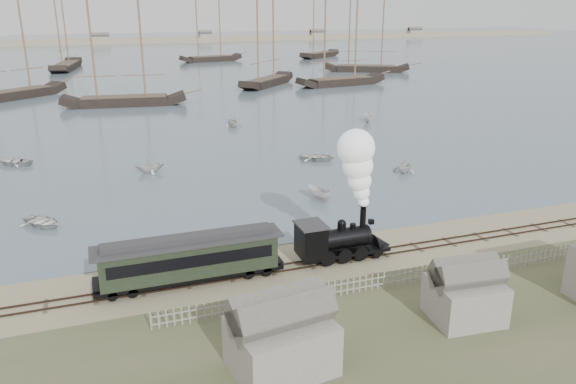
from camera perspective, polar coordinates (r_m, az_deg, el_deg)
name	(u,v)px	position (r m, az deg, el deg)	size (l,w,h in m)	color
ground	(348,246)	(44.63, 6.12, -5.51)	(600.00, 600.00, 0.00)	tan
harbor_water	(139,57)	(208.13, -14.90, 13.09)	(600.00, 336.00, 0.06)	#41515D
rail_track	(359,256)	(42.99, 7.27, -6.47)	(120.00, 1.80, 0.16)	#31221B
picket_fence_west	(303,303)	(36.57, 1.52, -11.19)	(19.00, 0.10, 1.20)	slate
picket_fence_east	(545,262)	(45.90, 24.66, -6.51)	(15.00, 0.10, 1.20)	slate
shed_left	(282,369)	(30.83, -0.66, -17.52)	(5.00, 4.00, 4.10)	slate
shed_mid	(463,318)	(36.54, 17.32, -12.16)	(4.00, 3.50, 3.60)	slate
far_spit	(123,43)	(287.69, -16.45, 14.34)	(500.00, 20.00, 1.80)	tan
locomotive	(354,204)	(41.10, 6.77, -1.17)	(7.55, 2.82, 9.41)	black
passenger_coach	(190,257)	(38.54, -9.96, -6.55)	(12.69, 2.45, 3.08)	black
beached_dinghy	(346,240)	(44.67, 5.92, -4.87)	(4.20, 3.00, 0.87)	silver
rowboat_0	(42,222)	(52.36, -23.69, -2.78)	(3.82, 2.73, 0.79)	silver
rowboat_1	(150,165)	(64.89, -13.88, 2.65)	(3.14, 2.71, 1.66)	silver
rowboat_2	(318,193)	(54.46, 3.09, -0.13)	(3.12, 1.17, 1.21)	silver
rowboat_3	(317,157)	(68.11, 2.98, 3.59)	(4.18, 2.98, 0.86)	silver
rowboat_4	(405,166)	(64.41, 11.78, 2.63)	(2.89, 2.49, 1.52)	silver
rowboat_5	(367,118)	(91.42, 8.06, 7.47)	(3.34, 1.26, 1.29)	silver
rowboat_6	(14,161)	(73.60, -26.06, 2.84)	(4.22, 3.02, 0.87)	silver
rowboat_7	(233,121)	(87.27, -5.64, 7.19)	(3.31, 2.85, 1.74)	silver
schooner_1	(7,47)	(124.39, -26.66, 13.03)	(21.79, 5.03, 20.00)	black
schooner_2	(120,50)	(108.41, -16.73, 13.63)	(22.38, 5.16, 20.00)	black
schooner_3	(267,41)	(130.36, -2.20, 15.10)	(20.30, 4.68, 20.00)	black
schooner_4	(342,41)	(131.40, 5.53, 15.06)	(21.77, 5.02, 20.00)	black
schooner_5	(368,34)	(159.23, 8.09, 15.59)	(23.21, 5.36, 20.00)	black
schooner_7	(62,33)	(175.60, -21.95, 14.75)	(24.42, 5.64, 20.00)	black
schooner_8	(210,29)	(187.52, -7.95, 16.04)	(20.25, 4.67, 20.00)	black
schooner_9	(320,28)	(200.50, 3.29, 16.34)	(19.56, 4.51, 20.00)	black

